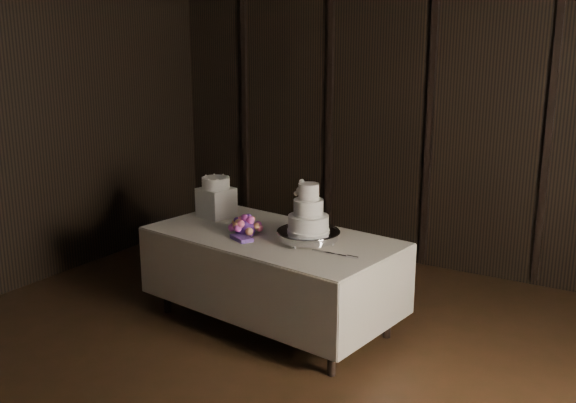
{
  "coord_description": "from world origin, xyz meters",
  "views": [
    {
      "loc": [
        2.07,
        -2.58,
        2.24
      ],
      "look_at": [
        -0.4,
        1.48,
        1.05
      ],
      "focal_mm": 40.0,
      "sensor_mm": 36.0,
      "label": 1
    }
  ],
  "objects_px": {
    "wedding_cake": "(304,212)",
    "small_cake": "(216,183)",
    "display_table": "(272,276)",
    "box_pedestal": "(216,202)",
    "cake_stand": "(308,237)",
    "bouquet": "(245,227)"
  },
  "relations": [
    {
      "from": "display_table",
      "to": "small_cake",
      "type": "relative_size",
      "value": 8.8
    },
    {
      "from": "wedding_cake",
      "to": "small_cake",
      "type": "distance_m",
      "value": 1.06
    },
    {
      "from": "wedding_cake",
      "to": "box_pedestal",
      "type": "bearing_deg",
      "value": -170.6
    },
    {
      "from": "display_table",
      "to": "box_pedestal",
      "type": "relative_size",
      "value": 8.11
    },
    {
      "from": "display_table",
      "to": "small_cake",
      "type": "bearing_deg",
      "value": 170.39
    },
    {
      "from": "wedding_cake",
      "to": "display_table",
      "type": "bearing_deg",
      "value": -163.37
    },
    {
      "from": "display_table",
      "to": "bouquet",
      "type": "xyz_separation_m",
      "value": [
        -0.17,
        -0.12,
        0.41
      ]
    },
    {
      "from": "wedding_cake",
      "to": "bouquet",
      "type": "bearing_deg",
      "value": -147.6
    },
    {
      "from": "display_table",
      "to": "box_pedestal",
      "type": "distance_m",
      "value": 0.88
    },
    {
      "from": "cake_stand",
      "to": "small_cake",
      "type": "distance_m",
      "value": 1.11
    },
    {
      "from": "cake_stand",
      "to": "bouquet",
      "type": "height_order",
      "value": "bouquet"
    },
    {
      "from": "cake_stand",
      "to": "wedding_cake",
      "type": "height_order",
      "value": "wedding_cake"
    },
    {
      "from": "cake_stand",
      "to": "small_cake",
      "type": "height_order",
      "value": "small_cake"
    },
    {
      "from": "cake_stand",
      "to": "wedding_cake",
      "type": "distance_m",
      "value": 0.19
    },
    {
      "from": "wedding_cake",
      "to": "box_pedestal",
      "type": "height_order",
      "value": "wedding_cake"
    },
    {
      "from": "cake_stand",
      "to": "wedding_cake",
      "type": "relative_size",
      "value": 1.32
    },
    {
      "from": "box_pedestal",
      "to": "small_cake",
      "type": "height_order",
      "value": "small_cake"
    },
    {
      "from": "wedding_cake",
      "to": "small_cake",
      "type": "bearing_deg",
      "value": -170.6
    },
    {
      "from": "box_pedestal",
      "to": "small_cake",
      "type": "relative_size",
      "value": 1.09
    },
    {
      "from": "display_table",
      "to": "wedding_cake",
      "type": "bearing_deg",
      "value": 0.71
    },
    {
      "from": "wedding_cake",
      "to": "box_pedestal",
      "type": "xyz_separation_m",
      "value": [
        -1.03,
        0.25,
        -0.11
      ]
    },
    {
      "from": "cake_stand",
      "to": "display_table",
      "type": "bearing_deg",
      "value": 176.38
    }
  ]
}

